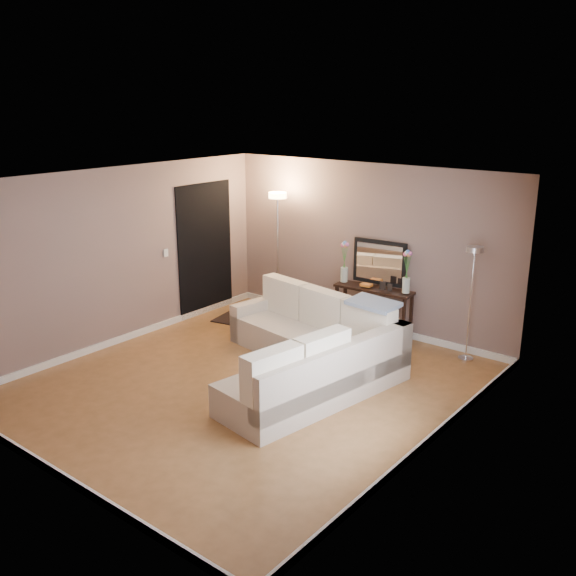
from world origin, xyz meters
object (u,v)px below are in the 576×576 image
Objects in this scene: floor_lamp_lit at (278,229)px; floor_lamp_unlit at (472,281)px; sectional_sofa at (311,350)px; console_table at (369,308)px.

floor_lamp_lit reaches higher than floor_lamp_unlit.
floor_lamp_lit is 1.27× the size of floor_lamp_unlit.
floor_lamp_unlit is at bearing 51.27° from sectional_sofa.
console_table is 1.77m from floor_lamp_unlit.
console_table is (-0.21, 1.76, 0.08)m from sectional_sofa.
floor_lamp_lit is (-1.72, -0.10, 1.03)m from console_table.
floor_lamp_unlit is (1.61, -0.01, 0.72)m from console_table.
console_table is at bearing 96.78° from sectional_sofa.
sectional_sofa is at bearing -40.67° from floor_lamp_lit.
console_table is at bearing 179.76° from floor_lamp_unlit.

